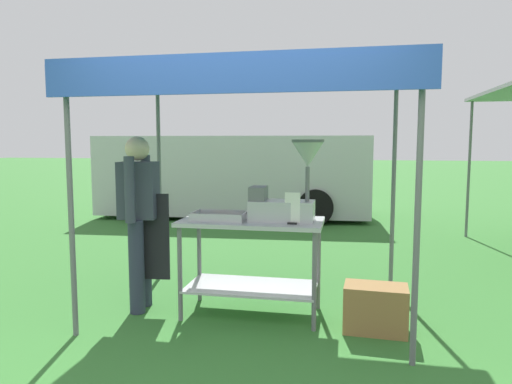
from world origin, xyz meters
TOP-DOWN VIEW (x-y plane):
  - ground_plane at (0.00, 6.00)m, footprint 70.00×70.00m
  - stall_canopy at (-0.04, 1.00)m, footprint 2.81×1.97m
  - donut_cart at (-0.04, 0.90)m, footprint 1.26×0.64m
  - donut_tray at (-0.32, 0.83)m, footprint 0.47×0.30m
  - donut_fryer at (0.30, 0.89)m, footprint 0.64×0.28m
  - menu_sign at (0.35, 0.75)m, footprint 0.13×0.05m
  - vendor at (-1.08, 0.84)m, footprint 0.46×0.54m
  - supply_crate at (1.04, 0.72)m, footprint 0.53×0.34m
  - van_silver at (-1.56, 6.53)m, footprint 5.64×2.36m

SIDE VIEW (x-z plane):
  - ground_plane at x=0.00m, z-range 0.00..0.00m
  - supply_crate at x=1.04m, z-range 0.00..0.39m
  - donut_cart at x=-0.04m, z-range 0.20..1.07m
  - van_silver at x=-1.56m, z-range 0.03..1.72m
  - donut_tray at x=-0.32m, z-range 0.85..0.93m
  - vendor at x=-1.08m, z-range 0.10..1.71m
  - menu_sign at x=0.35m, z-range 0.85..1.12m
  - donut_fryer at x=0.30m, z-range 0.79..1.50m
  - stall_canopy at x=-0.04m, z-range 1.00..3.17m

